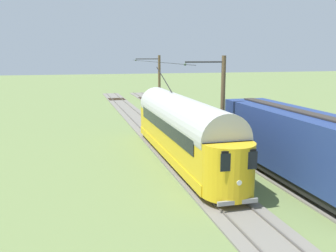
# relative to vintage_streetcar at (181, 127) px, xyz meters

# --- Properties ---
(ground_plane) EXTENTS (220.00, 220.00, 0.00)m
(ground_plane) POSITION_rel_vintage_streetcar_xyz_m (-4.92, -4.30, -2.26)
(ground_plane) COLOR olive
(track_streetcar_siding) EXTENTS (2.80, 80.00, 0.18)m
(track_streetcar_siding) POSITION_rel_vintage_streetcar_xyz_m (-9.83, -4.61, -2.21)
(track_streetcar_siding) COLOR slate
(track_streetcar_siding) RESTS_ON ground
(track_adjacent_siding) EXTENTS (2.80, 80.00, 0.18)m
(track_adjacent_siding) POSITION_rel_vintage_streetcar_xyz_m (-4.92, -4.61, -2.21)
(track_adjacent_siding) COLOR slate
(track_adjacent_siding) RESTS_ON ground
(track_third_siding) EXTENTS (2.80, 80.00, 0.18)m
(track_third_siding) POSITION_rel_vintage_streetcar_xyz_m (0.00, -4.61, -2.21)
(track_third_siding) COLOR slate
(track_third_siding) RESTS_ON ground
(vintage_streetcar) EXTENTS (2.65, 17.56, 5.83)m
(vintage_streetcar) POSITION_rel_vintage_streetcar_xyz_m (0.00, 0.00, 0.00)
(vintage_streetcar) COLOR gold
(vintage_streetcar) RESTS_ON ground
(coach_adjacent) EXTENTS (2.96, 12.83, 3.85)m
(coach_adjacent) POSITION_rel_vintage_streetcar_xyz_m (-4.92, 5.53, -0.10)
(coach_adjacent) COLOR navy
(coach_adjacent) RESTS_ON ground
(catenary_pole_foreground) EXTENTS (2.81, 0.28, 6.93)m
(catenary_pole_foreground) POSITION_rel_vintage_streetcar_xyz_m (-2.51, -16.96, 1.36)
(catenary_pole_foreground) COLOR brown
(catenary_pole_foreground) RESTS_ON ground
(catenary_pole_mid_near) EXTENTS (2.81, 0.28, 6.93)m
(catenary_pole_mid_near) POSITION_rel_vintage_streetcar_xyz_m (-2.51, 0.70, 1.36)
(catenary_pole_mid_near) COLOR brown
(catenary_pole_mid_near) RESTS_ON ground
(overhead_wire_run) EXTENTS (2.61, 21.67, 0.18)m
(overhead_wire_run) POSITION_rel_vintage_streetcar_xyz_m (-0.09, -8.76, 4.13)
(overhead_wire_run) COLOR black
(overhead_wire_run) RESTS_ON ground
(switch_stand) EXTENTS (0.50, 0.30, 1.24)m
(switch_stand) POSITION_rel_vintage_streetcar_xyz_m (-11.46, -13.63, -1.56)
(switch_stand) COLOR black
(switch_stand) RESTS_ON ground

